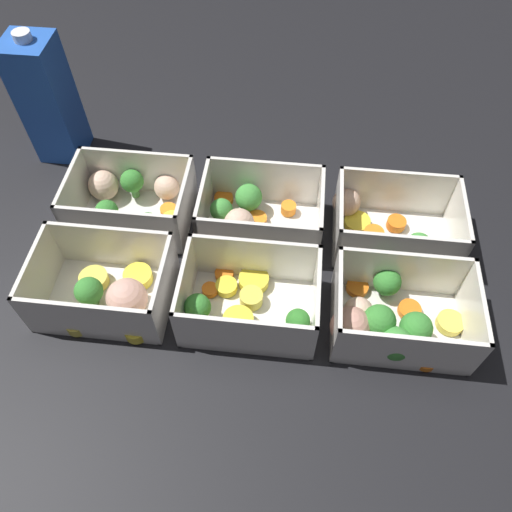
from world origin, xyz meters
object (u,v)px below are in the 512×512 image
at_px(container_near_left, 109,291).
at_px(container_far_left, 131,201).
at_px(container_far_right, 389,226).
at_px(container_far_center, 246,219).
at_px(container_near_right, 389,319).
at_px(container_near_center, 246,303).
at_px(juice_carton, 48,100).

distance_m(container_near_left, container_far_left, 0.15).
bearing_deg(container_far_right, container_far_left, 179.05).
bearing_deg(container_far_center, container_near_right, -36.05).
height_order(container_near_left, container_far_center, same).
distance_m(container_near_center, container_far_right, 0.23).
height_order(container_near_left, container_far_right, same).
xyz_separation_m(container_near_right, container_far_right, (0.01, 0.15, -0.00)).
bearing_deg(container_near_left, container_far_center, 41.01).
height_order(container_far_right, juice_carton, juice_carton).
bearing_deg(juice_carton, container_far_center, -23.90).
distance_m(container_near_right, container_far_left, 0.39).
relative_size(container_near_center, container_far_right, 0.90).
bearing_deg(container_near_right, container_near_center, 178.24).
bearing_deg(container_near_center, container_near_left, -179.03).
distance_m(container_far_center, container_far_right, 0.20).
bearing_deg(juice_carton, container_far_right, -14.20).
xyz_separation_m(container_near_left, container_far_left, (-0.01, 0.15, 0.00)).
relative_size(container_near_left, container_far_center, 0.96).
xyz_separation_m(container_near_center, container_near_right, (0.17, -0.01, 0.00)).
distance_m(container_near_center, container_far_left, 0.23).
distance_m(container_near_left, container_far_center, 0.21).
relative_size(container_far_left, juice_carton, 0.82).
xyz_separation_m(container_near_right, juice_carton, (-0.50, 0.27, 0.07)).
distance_m(container_near_right, container_far_right, 0.15).
bearing_deg(container_near_right, container_far_left, 156.75).
xyz_separation_m(container_near_left, container_near_center, (0.17, 0.00, -0.00)).
distance_m(container_near_center, container_near_right, 0.17).
bearing_deg(container_near_center, container_near_right, -1.76).
relative_size(container_near_right, container_far_right, 1.00).
distance_m(container_near_center, juice_carton, 0.43).
height_order(container_near_center, juice_carton, juice_carton).
bearing_deg(container_near_left, juice_carton, 119.54).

